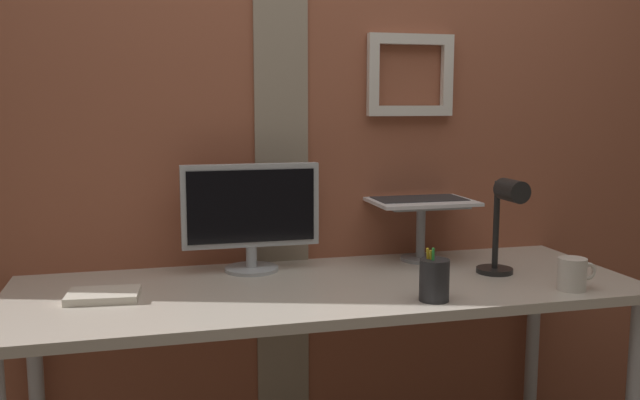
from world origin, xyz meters
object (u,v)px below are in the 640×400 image
Objects in this scene: coffee_mug at (573,274)px; desk_lamp at (505,217)px; laptop at (414,186)px; monitor at (251,211)px; pen_cup at (434,280)px.

desk_lamp is at bearing 122.64° from coffee_mug.
monitor is at bearing -173.56° from laptop.
monitor is 1.42× the size of desk_lamp.
monitor is 0.83m from desk_lamp.
laptop reaches higher than monitor.
monitor reaches higher than coffee_mug.
monitor reaches higher than pen_cup.
desk_lamp is at bearing 30.57° from pen_cup.
pen_cup is 1.24× the size of coffee_mug.
monitor is 1.28× the size of laptop.
coffee_mug is at bearing -61.60° from laptop.
laptop is at bearing 115.90° from desk_lamp.
laptop is 2.87× the size of coffee_mug.
coffee_mug is at bearing -27.74° from monitor.
pen_cup is at bearing -46.39° from monitor.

